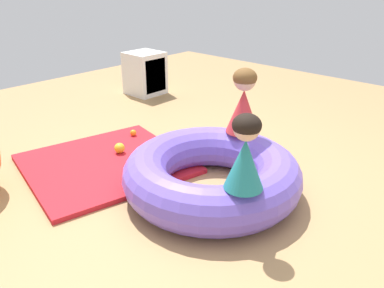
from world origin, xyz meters
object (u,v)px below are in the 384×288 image
inflatable_cushion (212,174)px  play_ball_orange (133,133)px  child_in_teal (245,153)px  child_in_red (244,102)px  play_ball_teal (132,167)px  play_ball_yellow (120,148)px  storage_cube (146,73)px

inflatable_cushion → play_ball_orange: inflatable_cushion is taller
inflatable_cushion → child_in_teal: child_in_teal is taller
child_in_red → child_in_teal: bearing=-84.5°
play_ball_teal → play_ball_yellow: bearing=68.2°
child_in_red → play_ball_teal: 1.05m
play_ball_yellow → storage_cube: 1.99m
child_in_teal → play_ball_yellow: 1.55m
storage_cube → play_ball_yellow: bearing=-138.2°
child_in_red → storage_cube: 2.43m
play_ball_yellow → inflatable_cushion: bearing=-85.5°
inflatable_cushion → storage_cube: storage_cube is taller
play_ball_orange → play_ball_yellow: play_ball_yellow is taller
child_in_teal → child_in_red: bearing=-61.9°
child_in_red → play_ball_yellow: 1.20m
storage_cube → child_in_teal: bearing=-120.4°
play_ball_teal → child_in_red: bearing=-38.3°
child_in_red → play_ball_teal: (-0.72, 0.57, -0.52)m
inflatable_cushion → storage_cube: size_ratio=2.37×
inflatable_cushion → play_ball_teal: inflatable_cushion is taller
play_ball_teal → play_ball_yellow: (0.14, 0.36, 0.01)m
child_in_teal → storage_cube: child_in_teal is taller
child_in_teal → play_ball_yellow: size_ratio=5.05×
inflatable_cushion → child_in_red: child_in_red is taller
inflatable_cushion → play_ball_teal: (-0.22, 0.66, -0.10)m
play_ball_orange → play_ball_teal: play_ball_teal is taller
child_in_teal → play_ball_orange: size_ratio=7.67×
play_ball_teal → storage_cube: (1.62, 1.67, 0.21)m
inflatable_cushion → child_in_teal: bearing=-117.7°
play_ball_teal → storage_cube: 2.34m
inflatable_cushion → child_in_teal: size_ratio=2.78×
child_in_teal → play_ball_yellow: child_in_teal is taller
inflatable_cushion → child_in_red: 0.66m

